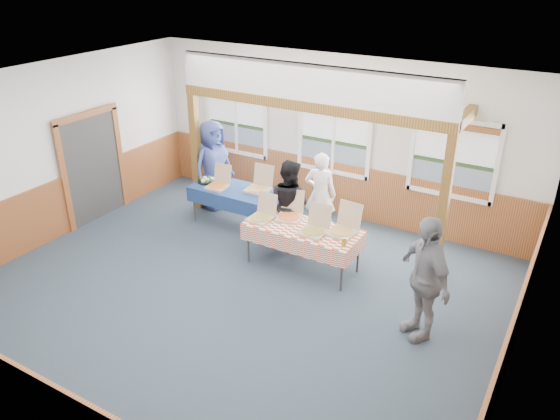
{
  "coord_description": "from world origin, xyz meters",
  "views": [
    {
      "loc": [
        4.26,
        -5.83,
        4.88
      ],
      "look_at": [
        0.23,
        1.0,
        1.11
      ],
      "focal_mm": 35.0,
      "sensor_mm": 36.0,
      "label": 1
    }
  ],
  "objects_px": {
    "woman_black": "(289,204)",
    "person_grey": "(424,278)",
    "woman_white": "(320,194)",
    "man_blue": "(213,165)",
    "table_right": "(303,230)",
    "table_left": "(239,192)"
  },
  "relations": [
    {
      "from": "table_left",
      "to": "woman_white",
      "type": "distance_m",
      "value": 1.58
    },
    {
      "from": "table_right",
      "to": "man_blue",
      "type": "relative_size",
      "value": 1.13
    },
    {
      "from": "woman_white",
      "to": "man_blue",
      "type": "relative_size",
      "value": 0.88
    },
    {
      "from": "woman_white",
      "to": "woman_black",
      "type": "xyz_separation_m",
      "value": [
        -0.28,
        -0.69,
        0.01
      ]
    },
    {
      "from": "table_right",
      "to": "woman_black",
      "type": "distance_m",
      "value": 0.81
    },
    {
      "from": "man_blue",
      "to": "person_grey",
      "type": "bearing_deg",
      "value": -97.86
    },
    {
      "from": "table_left",
      "to": "woman_black",
      "type": "distance_m",
      "value": 1.25
    },
    {
      "from": "table_right",
      "to": "woman_black",
      "type": "relative_size",
      "value": 1.26
    },
    {
      "from": "woman_white",
      "to": "woman_black",
      "type": "bearing_deg",
      "value": 54.26
    },
    {
      "from": "woman_white",
      "to": "woman_black",
      "type": "relative_size",
      "value": 0.98
    },
    {
      "from": "woman_white",
      "to": "person_grey",
      "type": "xyz_separation_m",
      "value": [
        2.56,
        -1.98,
        0.1
      ]
    },
    {
      "from": "woman_black",
      "to": "man_blue",
      "type": "height_order",
      "value": "man_blue"
    },
    {
      "from": "woman_black",
      "to": "person_grey",
      "type": "bearing_deg",
      "value": 161.84
    },
    {
      "from": "person_grey",
      "to": "woman_black",
      "type": "bearing_deg",
      "value": -162.5
    },
    {
      "from": "woman_black",
      "to": "table_right",
      "type": "bearing_deg",
      "value": 143.07
    },
    {
      "from": "woman_white",
      "to": "person_grey",
      "type": "relative_size",
      "value": 0.89
    },
    {
      "from": "woman_white",
      "to": "man_blue",
      "type": "distance_m",
      "value": 2.47
    },
    {
      "from": "table_right",
      "to": "woman_white",
      "type": "relative_size",
      "value": 1.28
    },
    {
      "from": "table_left",
      "to": "man_blue",
      "type": "bearing_deg",
      "value": 131.18
    },
    {
      "from": "woman_black",
      "to": "person_grey",
      "type": "relative_size",
      "value": 0.91
    },
    {
      "from": "table_left",
      "to": "man_blue",
      "type": "xyz_separation_m",
      "value": [
        -0.97,
        0.49,
        0.22
      ]
    },
    {
      "from": "woman_black",
      "to": "man_blue",
      "type": "distance_m",
      "value": 2.31
    }
  ]
}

